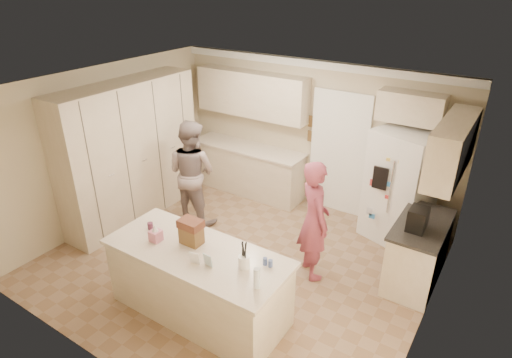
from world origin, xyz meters
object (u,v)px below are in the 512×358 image
Objects in this scene: utensil_crock at (244,262)px; teen_boy at (192,172)px; island_base at (199,283)px; dollhouse_body at (191,235)px; coffee_maker at (418,219)px; teen_girl at (314,220)px; refrigerator at (400,187)px; tissue_box at (156,236)px.

teen_boy is (-2.18, 1.65, -0.11)m from utensil_crock.
dollhouse_body is (-0.15, 0.10, 0.60)m from island_base.
island_base is at bearing 130.40° from teen_boy.
coffee_maker reaches higher than utensil_crock.
teen_girl is at bearing 60.79° from island_base.
refrigerator is 3.32m from teen_boy.
dollhouse_body is at bearing -140.71° from coffee_maker.
island_base is (-2.05, -1.90, -0.63)m from coffee_maker.
tissue_box is at bearing -153.43° from dollhouse_body.
coffee_maker is 3.28m from tissue_box.
dollhouse_body is 1.69m from teen_girl.
coffee_maker is 0.17× the size of teen_girl.
teen_boy is at bearing 37.32° from teen_girl.
refrigerator is at bearing -158.32° from teen_boy.
utensil_crock reaches higher than tissue_box.
utensil_crock is at bearing 141.31° from teen_boy.
teen_girl reaches higher than dollhouse_body.
refrigerator reaches higher than utensil_crock.
coffee_maker is 2.14× the size of tissue_box.
teen_girl reaches higher than utensil_crock.
teen_girl is (0.82, 1.47, 0.42)m from island_base.
teen_girl is (-1.23, -0.43, -0.21)m from coffee_maker.
utensil_crock is at bearing 4.40° from island_base.
dollhouse_body is (-1.68, -2.91, 0.14)m from refrigerator.
refrigerator reaches higher than island_base.
utensil_crock is 0.58× the size of dollhouse_body.
teen_boy reaches higher than utensil_crock.
tissue_box is (-2.60, -2.00, -0.07)m from coffee_maker.
coffee_maker is at bearing 52.88° from utensil_crock.
coffee_maker reaches higher than dollhouse_body.
utensil_crock is 1.44m from teen_girl.
refrigerator is 12.86× the size of tissue_box.
teen_boy is (-3.05, -1.31, -0.01)m from refrigerator.
coffee_maker is at bearing -47.21° from refrigerator.
coffee_maker reaches higher than island_base.
teen_girl is (0.97, 1.37, -0.17)m from dollhouse_body.
tissue_box is 2.09m from teen_girl.
teen_boy reaches higher than teen_girl.
coffee_maker is (0.52, -1.11, 0.17)m from refrigerator.
island_base is at bearing 103.55° from teen_girl.
refrigerator is at bearing 115.21° from coffee_maker.
island_base is (-1.53, -3.01, -0.46)m from refrigerator.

